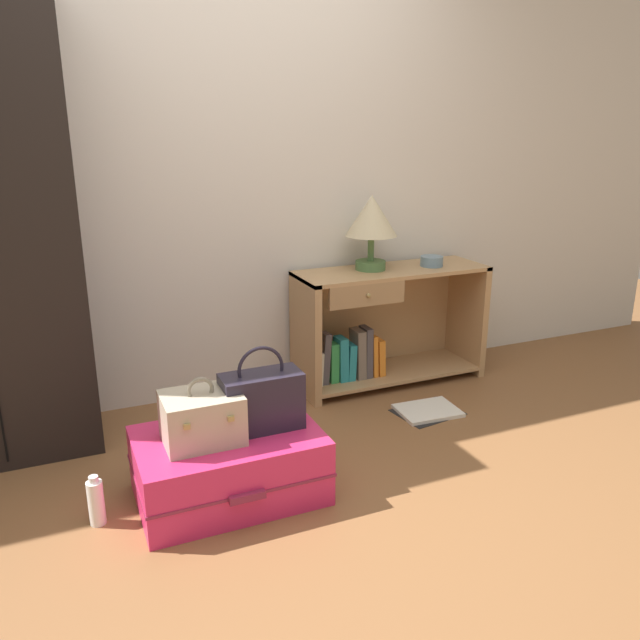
% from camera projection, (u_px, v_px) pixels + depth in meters
% --- Properties ---
extents(ground_plane, '(9.00, 9.00, 0.00)m').
position_uv_depth(ground_plane, '(325.00, 538.00, 2.33)').
color(ground_plane, brown).
extents(back_wall, '(6.40, 0.10, 2.60)m').
position_uv_depth(back_wall, '(208.00, 157.00, 3.26)').
color(back_wall, silver).
rests_on(back_wall, ground_plane).
extents(bookshelf, '(1.11, 0.39, 0.68)m').
position_uv_depth(bookshelf, '(381.00, 327.00, 3.67)').
color(bookshelf, tan).
rests_on(bookshelf, ground_plane).
extents(table_lamp, '(0.29, 0.29, 0.42)m').
position_uv_depth(table_lamp, '(372.00, 219.00, 3.48)').
color(table_lamp, '#4C7542').
rests_on(table_lamp, bookshelf).
extents(bowl, '(0.13, 0.13, 0.06)m').
position_uv_depth(bowl, '(432.00, 261.00, 3.64)').
color(bowl, slate).
rests_on(bowl, bookshelf).
extents(suitcase_large, '(0.74, 0.51, 0.28)m').
position_uv_depth(suitcase_large, '(229.00, 465.00, 2.56)').
color(suitcase_large, '#DB2860').
rests_on(suitcase_large, ground_plane).
extents(train_case, '(0.30, 0.24, 0.27)m').
position_uv_depth(train_case, '(202.00, 417.00, 2.44)').
color(train_case, '#B7A88E').
rests_on(train_case, suitcase_large).
extents(handbag, '(0.32, 0.15, 0.35)m').
position_uv_depth(handbag, '(262.00, 400.00, 2.54)').
color(handbag, '#231E2D').
rests_on(handbag, suitcase_large).
extents(bottle, '(0.06, 0.06, 0.20)m').
position_uv_depth(bottle, '(96.00, 502.00, 2.39)').
color(bottle, white).
rests_on(bottle, ground_plane).
extents(open_book_on_floor, '(0.36, 0.30, 0.02)m').
position_uv_depth(open_book_on_floor, '(428.00, 411.00, 3.35)').
color(open_book_on_floor, white).
rests_on(open_book_on_floor, ground_plane).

